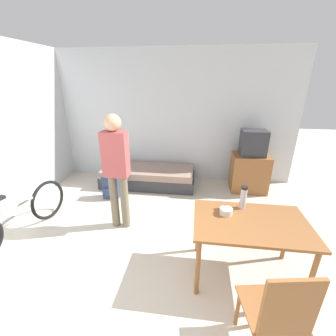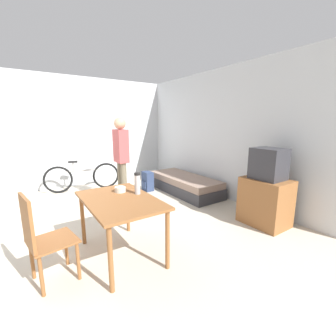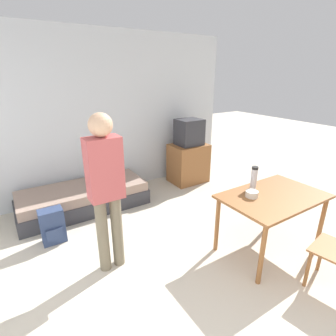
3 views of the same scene
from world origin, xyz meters
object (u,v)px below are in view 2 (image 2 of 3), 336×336
(tv, at_px, (266,193))
(person_standing, at_px, (121,154))
(mate_bowl, at_px, (120,189))
(daybed, at_px, (184,184))
(thermos_flask, at_px, (137,182))
(wooden_chair, at_px, (41,236))
(bicycle, at_px, (83,177))
(dining_table, at_px, (120,206))
(backpack, at_px, (148,181))

(tv, relative_size, person_standing, 0.72)
(person_standing, xyz_separation_m, mate_bowl, (1.45, -0.62, -0.23))
(daybed, xyz_separation_m, tv, (2.05, 0.03, 0.34))
(daybed, distance_m, thermos_flask, 2.57)
(daybed, height_order, mate_bowl, mate_bowl)
(wooden_chair, xyz_separation_m, thermos_flask, (-0.10, 1.10, 0.35))
(person_standing, height_order, thermos_flask, person_standing)
(bicycle, xyz_separation_m, mate_bowl, (2.77, -0.16, 0.44))
(bicycle, height_order, thermos_flask, thermos_flask)
(tv, bearing_deg, wooden_chair, -97.64)
(thermos_flask, bearing_deg, daybed, 128.36)
(tv, bearing_deg, bicycle, -150.48)
(bicycle, relative_size, mate_bowl, 11.89)
(dining_table, bearing_deg, thermos_flask, 101.14)
(tv, bearing_deg, mate_bowl, -108.40)
(tv, distance_m, mate_bowl, 2.25)
(dining_table, relative_size, person_standing, 0.70)
(mate_bowl, bearing_deg, bicycle, 176.78)
(dining_table, xyz_separation_m, person_standing, (-1.70, 0.72, 0.36))
(dining_table, bearing_deg, person_standing, 156.92)
(backpack, bearing_deg, wooden_chair, -47.19)
(thermos_flask, distance_m, backpack, 2.56)
(tv, height_order, bicycle, tv)
(person_standing, xyz_separation_m, backpack, (-0.46, 0.82, -0.77))
(tv, distance_m, backpack, 2.73)
(daybed, xyz_separation_m, mate_bowl, (1.34, -2.09, 0.58))
(thermos_flask, relative_size, mate_bowl, 1.94)
(person_standing, bearing_deg, wooden_chair, -41.87)
(mate_bowl, bearing_deg, daybed, 122.64)
(dining_table, distance_m, thermos_flask, 0.36)
(daybed, xyz_separation_m, backpack, (-0.57, -0.66, 0.04))
(wooden_chair, bearing_deg, person_standing, 138.13)
(wooden_chair, distance_m, backpack, 3.27)
(wooden_chair, bearing_deg, dining_table, 93.16)
(bicycle, bearing_deg, tv, 29.52)
(backpack, bearing_deg, bicycle, -123.74)
(wooden_chair, relative_size, mate_bowl, 6.77)
(dining_table, distance_m, person_standing, 1.88)
(person_standing, height_order, mate_bowl, person_standing)
(bicycle, distance_m, person_standing, 1.55)
(daybed, height_order, bicycle, bicycle)
(wooden_chair, xyz_separation_m, mate_bowl, (-0.29, 0.95, 0.24))
(tv, height_order, dining_table, tv)
(daybed, bearing_deg, wooden_chair, -61.75)
(tv, xyz_separation_m, bicycle, (-3.48, -1.97, -0.20))
(mate_bowl, bearing_deg, dining_table, -23.66)
(dining_table, height_order, thermos_flask, thermos_flask)
(daybed, height_order, thermos_flask, thermos_flask)
(person_standing, xyz_separation_m, thermos_flask, (1.65, -0.46, -0.12))
(wooden_chair, relative_size, person_standing, 0.56)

